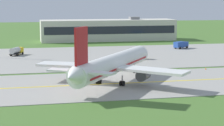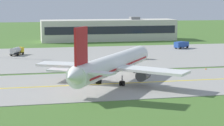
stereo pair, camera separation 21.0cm
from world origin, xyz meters
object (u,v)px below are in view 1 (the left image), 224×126
object	(u,v)px
airplane_lead	(113,64)
service_truck_pushback	(16,51)
service_truck_catering	(139,56)
service_truck_baggage	(181,44)

from	to	relation	value
airplane_lead	service_truck_pushback	bearing A→B (deg)	112.79
airplane_lead	service_truck_catering	bearing A→B (deg)	65.44
airplane_lead	service_truck_catering	world-z (taller)	airplane_lead
service_truck_catering	service_truck_pushback	bearing A→B (deg)	154.39
airplane_lead	service_truck_baggage	world-z (taller)	airplane_lead
service_truck_baggage	service_truck_pushback	xyz separation A→B (m)	(-57.41, -6.30, 0.00)
airplane_lead	service_truck_baggage	bearing A→B (deg)	56.24
service_truck_baggage	service_truck_pushback	distance (m)	57.75
service_truck_baggage	service_truck_pushback	size ratio (longest dim) A/B	0.99
service_truck_pushback	service_truck_catering	bearing A→B (deg)	-25.61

